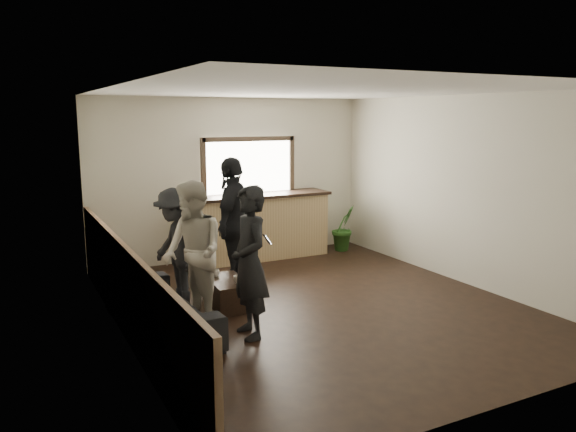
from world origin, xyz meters
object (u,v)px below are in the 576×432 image
person_c (176,247)px  person_d (233,224)px  cup_a (215,273)px  bar_counter (255,223)px  potted_plant (344,228)px  person_a (250,262)px  coffee_table (227,293)px  cup_b (237,279)px  sofa (160,305)px  person_b (193,253)px

person_c → person_d: 1.00m
cup_a → person_d: person_d is taller
bar_counter → potted_plant: (1.72, -0.19, -0.21)m
person_a → person_c: size_ratio=1.11×
cup_a → potted_plant: bearing=28.6°
cup_a → person_d: bearing=46.0°
coffee_table → cup_b: cup_b is taller
person_d → sofa: bearing=-12.0°
person_a → person_b: same height
bar_counter → sofa: (-2.37, -2.58, -0.34)m
coffee_table → cup_a: (-0.08, 0.22, 0.23)m
cup_a → potted_plant: potted_plant is taller
potted_plant → person_d: (-2.71, -1.25, 0.53)m
bar_counter → potted_plant: bearing=-6.4°
sofa → person_a: 1.22m
cup_b → person_a: 1.01m
cup_b → bar_counter: bearing=61.0°
cup_b → person_b: (-0.62, -0.14, 0.46)m
potted_plant → person_c: size_ratio=0.54×
cup_b → person_a: (-0.20, -0.88, 0.46)m
person_b → person_c: person_b is taller
coffee_table → cup_a: 0.33m
person_d → person_a: bearing=22.5°
cup_a → person_c: bearing=159.5°
person_a → person_d: person_d is taller
person_b → person_d: (0.94, 1.04, 0.09)m
sofa → cup_b: bearing=-81.3°
potted_plant → coffee_table: bearing=-147.7°
person_b → person_c: (0.00, 0.74, -0.09)m
potted_plant → person_c: (-3.65, -1.55, 0.36)m
person_b → person_a: bearing=21.7°
person_a → cup_b: bearing=168.9°
coffee_table → sofa: bearing=-156.7°
cup_b → person_c: 0.94m
person_d → cup_b: bearing=19.5°
bar_counter → potted_plant: bar_counter is taller
person_a → person_c: person_a is taller
bar_counter → cup_b: bearing=-119.0°
coffee_table → person_c: (-0.56, 0.40, 0.60)m
cup_b → person_b: person_b is taller
sofa → person_b: 0.73m
person_a → sofa: bearing=-124.5°
person_c → cup_a: bearing=60.4°
cup_a → person_a: person_a is taller
sofa → person_c: bearing=-32.0°
person_b → person_d: bearing=129.9°
person_a → person_d: 1.85m
sofa → person_c: 1.06m
person_a → person_d: (0.52, 1.78, 0.09)m
potted_plant → person_b: 4.33m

